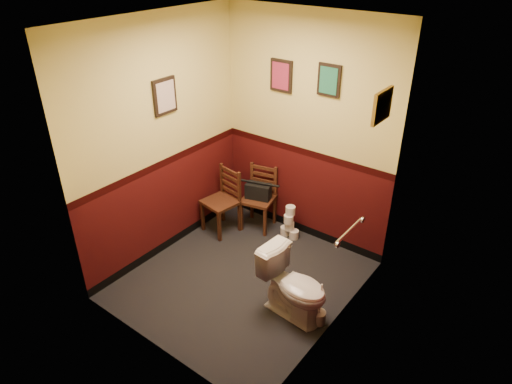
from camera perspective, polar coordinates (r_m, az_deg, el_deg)
floor at (r=5.12m, az=-1.72°, el=-10.91°), size 2.20×2.40×0.00m
ceiling at (r=3.95m, az=-2.33°, el=20.48°), size 2.20×2.40×0.00m
wall_back at (r=5.27m, az=6.28°, el=7.38°), size 2.20×0.00×2.70m
wall_front at (r=3.65m, az=-13.90°, el=-4.14°), size 2.20×0.00×2.70m
wall_left at (r=5.08m, az=-11.76°, el=6.02°), size 0.00×2.40×2.70m
wall_right at (r=3.86m, az=10.87°, el=-1.76°), size 0.00×2.40×2.70m
grab_bar at (r=4.27m, az=11.56°, el=-4.83°), size 0.05×0.56×0.06m
framed_print_back_a at (r=5.24m, az=3.17°, el=14.30°), size 0.28×0.04×0.36m
framed_print_back_b at (r=4.93m, az=9.12°, el=13.62°), size 0.26×0.04×0.34m
framed_print_left at (r=4.95m, az=-11.32°, el=11.66°), size 0.04×0.30×0.38m
framed_print_right at (r=4.08m, az=15.48°, el=10.34°), size 0.04×0.34×0.28m
toilet at (r=4.52m, az=4.80°, el=-11.64°), size 0.74×0.46×0.70m
toilet_brush at (r=4.64m, az=7.87°, el=-15.15°), size 0.13×0.13×0.48m
chair_left at (r=5.71m, az=-4.18°, el=-1.12°), size 0.45×0.45×0.83m
chair_right at (r=5.79m, az=0.44°, el=-0.72°), size 0.46×0.46×0.81m
handbag at (r=5.70m, az=0.29°, el=0.13°), size 0.34×0.24×0.23m
tp_stack at (r=5.69m, az=4.21°, el=-4.02°), size 0.25×0.15×0.43m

